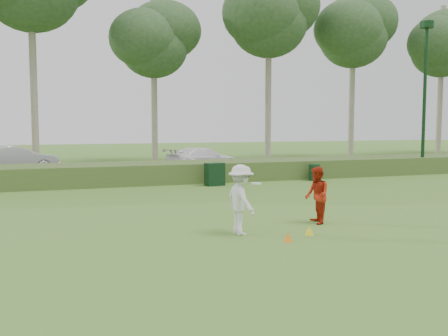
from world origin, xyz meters
name	(u,v)px	position (x,y,z in m)	size (l,w,h in m)	color
ground	(278,234)	(0.00, 0.00, 0.00)	(120.00, 120.00, 0.00)	#3F7025
reed_strip	(167,172)	(0.00, 12.00, 0.45)	(80.00, 3.00, 0.90)	#3C5923
park_road	(147,171)	(0.00, 17.00, 0.03)	(80.00, 6.00, 0.06)	#2D2D2D
lamp_post	(425,70)	(14.00, 11.00, 5.59)	(0.70, 0.70, 8.18)	black
tree_4	(154,41)	(2.00, 24.50, 8.59)	(6.24, 6.24, 11.50)	gray
tree_5	(269,16)	(10.00, 22.50, 10.47)	(7.28, 7.28, 14.00)	gray
tree_6	(353,31)	(18.00, 23.80, 10.10)	(7.02, 7.02, 13.50)	gray
tree_7	(442,44)	(26.00, 22.80, 9.34)	(6.50, 6.50, 12.50)	gray
player_white	(241,200)	(-0.89, 0.25, 0.86)	(0.91, 1.17, 1.72)	silver
player_red	(317,195)	(1.53, 0.80, 0.78)	(0.75, 0.59, 1.55)	#AB220E
cone_orange	(288,237)	(-0.16, -0.83, 0.11)	(0.20, 0.20, 0.22)	orange
cone_yellow	(309,230)	(0.65, -0.38, 0.12)	(0.22, 0.22, 0.24)	yellow
utility_cabinet	(215,174)	(1.61, 9.76, 0.50)	(0.80, 0.50, 1.00)	black
trash_bin	(314,172)	(6.76, 10.05, 0.39)	(0.53, 0.53, 0.79)	black
car_mid	(13,160)	(-7.03, 17.69, 0.82)	(1.60, 4.59, 1.51)	silver
car_right	(203,159)	(3.12, 16.49, 0.72)	(1.84, 4.52, 1.31)	white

